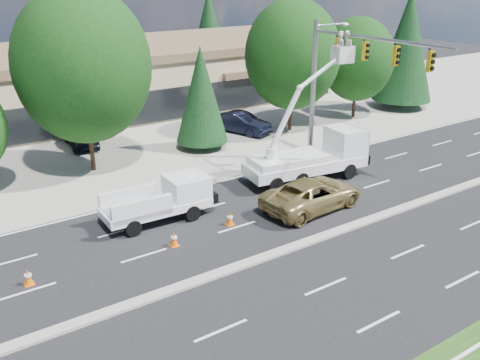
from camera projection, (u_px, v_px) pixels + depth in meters
ground at (277, 254)px, 23.95m from camera, size 140.00×140.00×0.00m
concrete_apron at (109, 142)px, 39.30m from camera, size 140.00×22.00×0.01m
road_median at (277, 253)px, 23.93m from camera, size 120.00×0.55×0.12m
strip_mall at (63, 81)px, 45.91m from camera, size 50.40×15.40×5.50m
tree_front_d at (83, 66)px, 31.46m from camera, size 8.09×8.09×11.22m
tree_front_e at (201, 94)px, 36.66m from camera, size 3.63×3.63×7.16m
tree_front_f at (292, 55)px, 40.10m from camera, size 7.21×7.21×10.00m
tree_front_g at (358, 59)px, 44.12m from camera, size 6.02×6.02×8.36m
tree_front_h at (407, 45)px, 47.01m from camera, size 5.27×5.27×10.39m
tree_back_c at (118, 42)px, 59.89m from camera, size 3.92×3.92×7.73m
tree_back_d at (209, 27)px, 65.81m from camera, size 4.84×4.84×9.54m
signal_mast at (338, 72)px, 32.37m from camera, size 2.76×10.16×9.00m
utility_pickup at (164, 204)px, 26.97m from camera, size 5.50×2.33×2.08m
bucket_truck at (316, 149)px, 31.99m from camera, size 7.80×3.35×8.64m
traffic_cone_a at (28, 277)px, 21.52m from camera, size 0.40×0.40×0.70m
traffic_cone_b at (174, 239)px, 24.52m from camera, size 0.40×0.40×0.70m
traffic_cone_c at (230, 219)px, 26.54m from camera, size 0.40×0.40×0.70m
minivan at (312, 194)px, 28.17m from camera, size 6.02×3.10×1.62m
parked_car_west at (81, 136)px, 38.11m from camera, size 2.30×4.73×1.55m
parked_car_east at (241, 123)px, 41.27m from camera, size 3.15×5.05×1.57m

